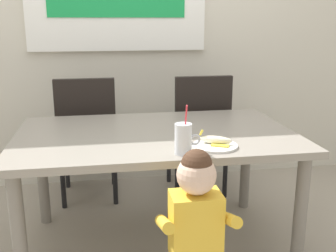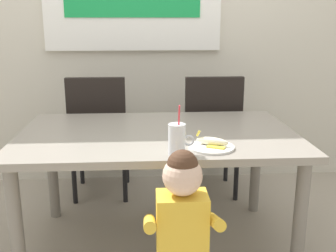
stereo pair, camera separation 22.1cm
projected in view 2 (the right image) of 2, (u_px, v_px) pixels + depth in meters
ground_plane at (158, 243)px, 2.51m from camera, size 24.00×24.00×0.00m
back_wall at (151, 7)px, 3.26m from camera, size 6.40×0.17×2.90m
dining_table at (158, 146)px, 2.35m from camera, size 1.59×0.99×0.73m
dining_chair_left at (99, 130)px, 3.04m from camera, size 0.44×0.45×0.96m
dining_chair_right at (211, 129)px, 3.07m from camera, size 0.44×0.44×0.96m
toddler_standing at (182, 219)px, 1.73m from camera, size 0.33×0.24×0.84m
milk_cup at (177, 141)px, 1.92m from camera, size 0.13×0.08×0.25m
snack_plate at (211, 147)px, 2.03m from camera, size 0.23×0.23×0.01m
peeled_banana at (213, 142)px, 2.03m from camera, size 0.17×0.14×0.07m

